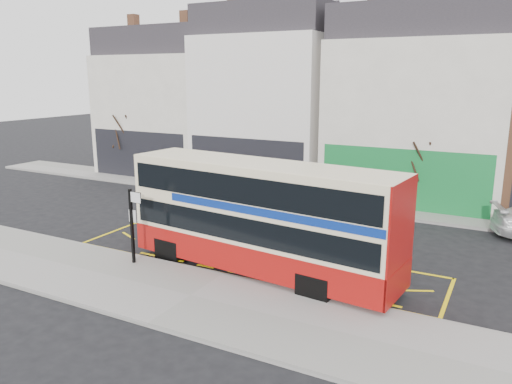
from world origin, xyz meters
The scene contains 14 objects.
ground centered at (0.00, 0.00, 0.00)m, with size 120.00×120.00×0.00m, color black.
pavement centered at (0.00, -2.30, 0.07)m, with size 40.00×4.00×0.15m, color gray.
kerb centered at (0.00, -0.38, 0.07)m, with size 40.00×0.15×0.15m, color gray.
far_pavement centered at (0.00, 11.00, 0.07)m, with size 50.00×3.00×0.15m, color gray.
road_markings centered at (0.00, 1.60, 0.01)m, with size 14.00×3.40×0.01m, color yellow, non-canonical shape.
terrace_far_left centered at (-13.50, 14.99, 4.82)m, with size 8.00×8.01×10.80m.
terrace_left centered at (-5.50, 14.99, 5.32)m, with size 8.00×8.01×11.80m.
terrace_green_shop centered at (3.50, 14.99, 5.07)m, with size 9.00×8.01×11.30m.
double_decker_bus centered at (0.96, 0.60, 2.05)m, with size 9.97×3.28×3.91m.
bus_stop_post centered at (-3.33, -1.00, 1.81)m, with size 0.67×0.13×2.73m.
car_silver centered at (-9.02, 9.58, 0.66)m, with size 1.55×3.86×1.32m, color #ABACB0.
car_grey centered at (-1.78, 9.71, 0.75)m, with size 1.60×4.58×1.51m, color #474C4F.
street_tree_left centered at (-14.96, 11.56, 3.68)m, with size 2.50×2.50×5.40m.
street_tree_right centered at (4.15, 11.52, 3.15)m, with size 2.14×2.14×4.63m.
Camera 1 is at (8.44, -13.91, 6.75)m, focal length 35.00 mm.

